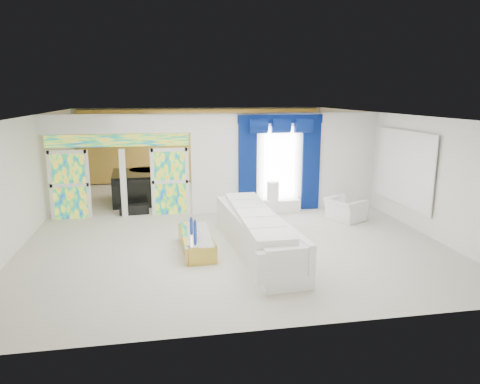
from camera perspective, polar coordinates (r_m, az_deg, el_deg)
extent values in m
plane|color=#B7AF9E|center=(12.57, -2.31, -3.77)|extent=(12.00, 12.00, 0.00)
cube|color=white|center=(13.64, 6.06, 3.94)|extent=(5.70, 0.18, 3.00)
cube|color=white|center=(13.03, -15.70, 8.56)|extent=(4.30, 0.18, 0.55)
cube|color=#994C3F|center=(13.46, -21.30, 0.86)|extent=(0.95, 0.04, 2.00)
cube|color=#994C3F|center=(13.20, -9.09, 1.35)|extent=(0.95, 0.04, 2.00)
cube|color=#994C3F|center=(13.07, -15.57, 6.48)|extent=(4.00, 0.05, 0.35)
cube|color=white|center=(13.48, 5.15, 3.64)|extent=(1.00, 0.02, 2.30)
cube|color=#031249|center=(13.23, 0.99, 3.30)|extent=(0.55, 0.10, 2.80)
cube|color=#031249|center=(13.75, 9.21, 3.50)|extent=(0.55, 0.10, 2.80)
cube|color=#031249|center=(13.31, 5.30, 9.46)|extent=(2.60, 0.12, 0.25)
cube|color=white|center=(12.91, 20.58, 2.93)|extent=(0.04, 2.70, 1.90)
cube|color=#AD7629|center=(18.03, -4.92, 6.08)|extent=(9.70, 0.12, 2.90)
cube|color=white|center=(10.03, 2.15, -5.56)|extent=(1.28, 4.44, 0.84)
cube|color=#B49938|center=(10.20, -5.71, -6.57)|extent=(0.75, 1.88, 0.41)
cube|color=white|center=(13.57, 5.51, -1.78)|extent=(1.11, 0.41, 0.36)
cylinder|color=white|center=(13.39, 4.31, 0.12)|extent=(0.36, 0.36, 0.58)
imported|color=white|center=(12.89, 13.52, -2.23)|extent=(1.19, 1.25, 0.64)
cube|color=black|center=(15.09, -13.33, 0.65)|extent=(1.63, 2.07, 1.00)
cube|color=black|center=(13.61, -13.60, -2.20)|extent=(0.89, 0.39, 0.29)
cube|color=tan|center=(15.81, -20.98, 0.32)|extent=(0.64, 0.60, 0.81)
sphere|color=gold|center=(15.39, -12.79, 8.99)|extent=(0.60, 0.60, 0.60)
cylinder|color=#163298|center=(10.14, -5.88, -4.64)|extent=(0.08, 0.08, 0.28)
cylinder|color=white|center=(9.84, -5.22, -5.62)|extent=(0.10, 0.10, 0.13)
cylinder|color=navy|center=(10.64, -6.36, -4.03)|extent=(0.08, 0.08, 0.20)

